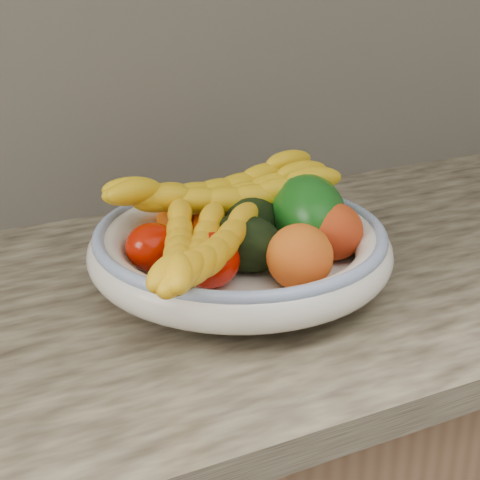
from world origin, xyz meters
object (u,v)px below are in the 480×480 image
fruit_bowl (240,248)px  green_mango (307,213)px  banana_bunch_front (195,260)px  banana_bunch_back (220,199)px

fruit_bowl → green_mango: 0.11m
fruit_bowl → banana_bunch_front: (-0.09, -0.07, 0.03)m
fruit_bowl → green_mango: size_ratio=2.65×
green_mango → banana_bunch_back: (-0.10, 0.07, 0.01)m
green_mango → banana_bunch_back: bearing=153.9°
fruit_bowl → banana_bunch_front: size_ratio=1.28×
banana_bunch_front → fruit_bowl: bearing=-17.3°
banana_bunch_front → green_mango: bearing=-32.8°
fruit_bowl → banana_bunch_back: size_ratio=1.16×
green_mango → banana_bunch_back: green_mango is taller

